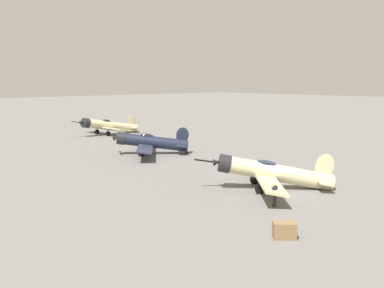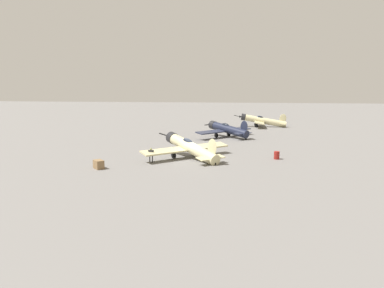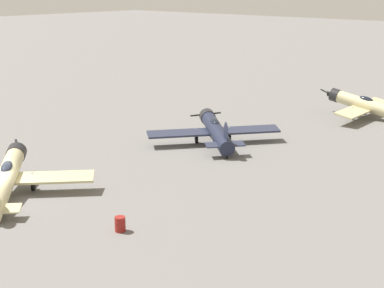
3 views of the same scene
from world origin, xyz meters
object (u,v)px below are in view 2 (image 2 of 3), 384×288
(ground_crew_mechanic, at_px, (151,154))
(equipment_crate, at_px, (99,164))
(fuel_drum, at_px, (277,155))
(airplane_foreground, at_px, (190,147))
(airplane_far_line, at_px, (262,121))
(airplane_mid_apron, at_px, (227,129))

(ground_crew_mechanic, xyz_separation_m, equipment_crate, (4.00, -4.42, -0.55))
(ground_crew_mechanic, bearing_deg, fuel_drum, -81.58)
(fuel_drum, bearing_deg, airplane_foreground, -82.35)
(equipment_crate, bearing_deg, fuel_drum, 114.85)
(airplane_foreground, xyz_separation_m, equipment_crate, (7.18, -8.23, -0.90))
(equipment_crate, bearing_deg, airplane_far_line, 159.48)
(ground_crew_mechanic, distance_m, equipment_crate, 5.99)
(ground_crew_mechanic, bearing_deg, equipment_crate, 122.62)
(airplane_mid_apron, bearing_deg, fuel_drum, 149.86)
(ground_crew_mechanic, relative_size, fuel_drum, 1.80)
(airplane_far_line, bearing_deg, airplane_foreground, 75.25)
(airplane_far_line, distance_m, ground_crew_mechanic, 44.06)
(airplane_foreground, height_order, airplane_far_line, airplane_far_line)
(airplane_mid_apron, xyz_separation_m, equipment_crate, (26.93, -11.01, -0.99))
(airplane_foreground, relative_size, airplane_mid_apron, 0.90)
(airplane_far_line, bearing_deg, ground_crew_mechanic, 71.35)
(airplane_foreground, height_order, ground_crew_mechanic, airplane_foreground)
(airplane_far_line, relative_size, ground_crew_mechanic, 7.07)
(airplane_mid_apron, distance_m, equipment_crate, 29.11)
(airplane_foreground, bearing_deg, airplane_mid_apron, -54.70)
(airplane_mid_apron, distance_m, ground_crew_mechanic, 23.86)
(equipment_crate, xyz_separation_m, fuel_drum, (-8.55, 18.46, 0.01))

